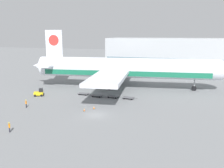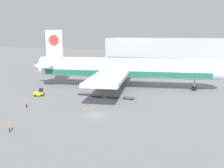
{
  "view_description": "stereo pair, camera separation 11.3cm",
  "coord_description": "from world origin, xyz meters",
  "px_view_note": "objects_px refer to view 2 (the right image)",
  "views": [
    {
      "loc": [
        17.2,
        -44.72,
        16.0
      ],
      "look_at": [
        -0.11,
        11.67,
        4.0
      ],
      "focal_mm": 40.0,
      "sensor_mm": 36.0,
      "label": 1
    },
    {
      "loc": [
        17.31,
        -44.69,
        16.0
      ],
      "look_at": [
        -0.11,
        11.67,
        4.0
      ],
      "focal_mm": 40.0,
      "sensor_mm": 36.0,
      "label": 2
    }
  ],
  "objects_px": {
    "baggage_dolly_third": "(113,96)",
    "baggage_dolly_lead": "(84,93)",
    "baggage_tug_mid": "(39,93)",
    "baggage_dolly_second": "(97,95)",
    "ground_crew_near": "(26,103)",
    "traffic_cone_far": "(84,110)",
    "baggage_dolly_trail": "(129,98)",
    "ground_crew_far": "(9,126)",
    "airplane_main": "(123,69)",
    "traffic_cone_near": "(94,107)"
  },
  "relations": [
    {
      "from": "traffic_cone_near",
      "to": "ground_crew_far",
      "type": "bearing_deg",
      "value": -118.14
    },
    {
      "from": "baggage_tug_mid",
      "to": "traffic_cone_far",
      "type": "relative_size",
      "value": 4.7
    },
    {
      "from": "airplane_main",
      "to": "baggage_dolly_lead",
      "type": "bearing_deg",
      "value": -130.88
    },
    {
      "from": "ground_crew_far",
      "to": "baggage_tug_mid",
      "type": "bearing_deg",
      "value": 150.44
    },
    {
      "from": "baggage_dolly_lead",
      "to": "traffic_cone_far",
      "type": "xyz_separation_m",
      "value": [
        5.73,
        -12.84,
        -0.1
      ]
    },
    {
      "from": "baggage_dolly_second",
      "to": "ground_crew_near",
      "type": "height_order",
      "value": "ground_crew_near"
    },
    {
      "from": "airplane_main",
      "to": "ground_crew_near",
      "type": "height_order",
      "value": "airplane_main"
    },
    {
      "from": "baggage_dolly_trail",
      "to": "traffic_cone_near",
      "type": "distance_m",
      "value": 11.48
    },
    {
      "from": "ground_crew_near",
      "to": "traffic_cone_far",
      "type": "xyz_separation_m",
      "value": [
        13.09,
        1.52,
        -0.78
      ]
    },
    {
      "from": "ground_crew_near",
      "to": "airplane_main",
      "type": "bearing_deg",
      "value": 125.2
    },
    {
      "from": "ground_crew_far",
      "to": "traffic_cone_far",
      "type": "xyz_separation_m",
      "value": [
        7.21,
        14.18,
        -0.7
      ]
    },
    {
      "from": "ground_crew_near",
      "to": "ground_crew_far",
      "type": "xyz_separation_m",
      "value": [
        5.88,
        -12.66,
        -0.08
      ]
    },
    {
      "from": "baggage_dolly_third",
      "to": "ground_crew_near",
      "type": "height_order",
      "value": "ground_crew_near"
    },
    {
      "from": "airplane_main",
      "to": "baggage_dolly_trail",
      "type": "relative_size",
      "value": 15.44
    },
    {
      "from": "baggage_dolly_trail",
      "to": "ground_crew_near",
      "type": "bearing_deg",
      "value": -140.57
    },
    {
      "from": "baggage_tug_mid",
      "to": "baggage_dolly_second",
      "type": "xyz_separation_m",
      "value": [
        14.69,
        3.48,
        -0.49
      ]
    },
    {
      "from": "baggage_dolly_second",
      "to": "ground_crew_far",
      "type": "distance_m",
      "value": 26.69
    },
    {
      "from": "baggage_tug_mid",
      "to": "ground_crew_near",
      "type": "relative_size",
      "value": 1.55
    },
    {
      "from": "airplane_main",
      "to": "baggage_dolly_second",
      "type": "distance_m",
      "value": 14.01
    },
    {
      "from": "baggage_dolly_lead",
      "to": "baggage_tug_mid",
      "type": "bearing_deg",
      "value": -152.56
    },
    {
      "from": "baggage_dolly_second",
      "to": "baggage_dolly_third",
      "type": "relative_size",
      "value": 1.0
    },
    {
      "from": "ground_crew_near",
      "to": "traffic_cone_near",
      "type": "bearing_deg",
      "value": 78.88
    },
    {
      "from": "ground_crew_near",
      "to": "baggage_dolly_third",
      "type": "bearing_deg",
      "value": 106.78
    },
    {
      "from": "baggage_dolly_lead",
      "to": "ground_crew_far",
      "type": "xyz_separation_m",
      "value": [
        -1.48,
        -27.01,
        0.61
      ]
    },
    {
      "from": "baggage_dolly_third",
      "to": "ground_crew_far",
      "type": "bearing_deg",
      "value": -105.56
    },
    {
      "from": "baggage_dolly_third",
      "to": "baggage_dolly_trail",
      "type": "bearing_deg",
      "value": 2.74
    },
    {
      "from": "baggage_dolly_trail",
      "to": "ground_crew_near",
      "type": "distance_m",
      "value": 24.05
    },
    {
      "from": "baggage_dolly_trail",
      "to": "baggage_dolly_third",
      "type": "bearing_deg",
      "value": -177.26
    },
    {
      "from": "ground_crew_far",
      "to": "traffic_cone_near",
      "type": "relative_size",
      "value": 2.55
    },
    {
      "from": "baggage_dolly_second",
      "to": "ground_crew_near",
      "type": "distance_m",
      "value": 17.69
    },
    {
      "from": "baggage_tug_mid",
      "to": "traffic_cone_near",
      "type": "xyz_separation_m",
      "value": [
        17.7,
        -6.46,
        -0.55
      ]
    },
    {
      "from": "airplane_main",
      "to": "ground_crew_near",
      "type": "bearing_deg",
      "value": -127.33
    },
    {
      "from": "airplane_main",
      "to": "traffic_cone_far",
      "type": "distance_m",
      "value": 25.02
    },
    {
      "from": "ground_crew_near",
      "to": "ground_crew_far",
      "type": "bearing_deg",
      "value": 0.33
    },
    {
      "from": "baggage_dolly_trail",
      "to": "ground_crew_far",
      "type": "relative_size",
      "value": 2.21
    },
    {
      "from": "baggage_dolly_lead",
      "to": "ground_crew_far",
      "type": "bearing_deg",
      "value": -88.38
    },
    {
      "from": "airplane_main",
      "to": "baggage_dolly_trail",
      "type": "xyz_separation_m",
      "value": [
        4.74,
        -12.16,
        -5.45
      ]
    },
    {
      "from": "baggage_dolly_third",
      "to": "baggage_dolly_trail",
      "type": "height_order",
      "value": "same"
    },
    {
      "from": "baggage_dolly_third",
      "to": "baggage_dolly_lead",
      "type": "bearing_deg",
      "value": -178.9
    },
    {
      "from": "baggage_tug_mid",
      "to": "traffic_cone_near",
      "type": "relative_size",
      "value": 4.2
    },
    {
      "from": "ground_crew_far",
      "to": "traffic_cone_near",
      "type": "height_order",
      "value": "ground_crew_far"
    },
    {
      "from": "baggage_dolly_second",
      "to": "traffic_cone_far",
      "type": "height_order",
      "value": "traffic_cone_far"
    },
    {
      "from": "baggage_dolly_second",
      "to": "baggage_dolly_third",
      "type": "distance_m",
      "value": 4.2
    },
    {
      "from": "baggage_dolly_second",
      "to": "traffic_cone_near",
      "type": "distance_m",
      "value": 10.39
    },
    {
      "from": "baggage_dolly_trail",
      "to": "traffic_cone_far",
      "type": "distance_m",
      "value": 13.88
    },
    {
      "from": "ground_crew_far",
      "to": "baggage_dolly_second",
      "type": "bearing_deg",
      "value": 116.41
    },
    {
      "from": "baggage_dolly_lead",
      "to": "baggage_dolly_second",
      "type": "distance_m",
      "value": 4.25
    },
    {
      "from": "traffic_cone_near",
      "to": "traffic_cone_far",
      "type": "height_order",
      "value": "traffic_cone_near"
    },
    {
      "from": "traffic_cone_near",
      "to": "baggage_dolly_lead",
      "type": "bearing_deg",
      "value": 123.32
    },
    {
      "from": "ground_crew_near",
      "to": "traffic_cone_near",
      "type": "relative_size",
      "value": 2.71
    }
  ]
}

